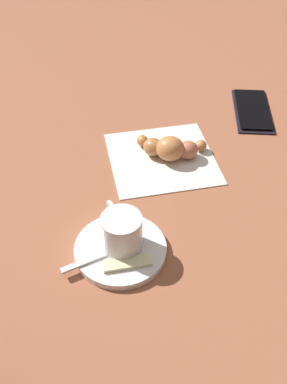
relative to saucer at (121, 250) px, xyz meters
The scene contains 8 objects.
ground_plane 0.12m from the saucer, 158.88° to the left, with size 1.80×1.80×0.00m, color #9B5A3F.
saucer is the anchor object (origin of this frame).
espresso_cup 0.04m from the saucer, 149.43° to the left, with size 0.09×0.06×0.06m.
teaspoon 0.01m from the saucer, 40.61° to the right, with size 0.06×0.12×0.01m.
sugar_packet 0.03m from the saucer, 14.92° to the left, with size 0.07×0.02×0.01m, color beige.
napkin 0.22m from the saucer, 158.55° to the left, with size 0.18×0.18×0.00m, color silver.
croissant 0.23m from the saucer, 155.34° to the left, with size 0.08×0.13×0.04m.
cell_phone 0.44m from the saucer, 140.74° to the left, with size 0.16×0.09×0.01m.
Camera 1 is at (0.52, -0.04, 0.51)m, focal length 41.45 mm.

